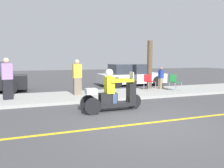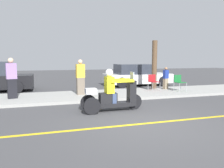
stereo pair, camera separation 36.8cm
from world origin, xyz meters
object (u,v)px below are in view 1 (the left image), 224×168
Objects in this scene: parked_car_lot_far at (131,75)px; motorcycle_trike at (112,96)px; spectator_with_child at (7,79)px; spectator_mid_group at (161,78)px; folding_chair_curbside at (149,80)px; tree_trunk at (150,65)px; folding_chair_set_back at (174,81)px; spectator_far_back at (77,78)px.

motorcycle_trike is at bearing -119.85° from parked_car_lot_far.
spectator_mid_group is (7.63, 0.62, -0.24)m from spectator_with_child.
tree_trunk reaches higher than folding_chair_curbside.
tree_trunk is at bearing 142.72° from spectator_mid_group.
tree_trunk is (7.12, 1.01, 0.51)m from spectator_with_child.
folding_chair_set_back is at bearing 31.02° from motorcycle_trike.
spectator_with_child reaches higher than parked_car_lot_far.
spectator_with_child is 7.66m from spectator_mid_group.
tree_trunk reaches higher than motorcycle_trike.
spectator_mid_group is 0.98m from tree_trunk.
spectator_mid_group is at bearing -81.00° from parked_car_lot_far.
tree_trunk reaches higher than spectator_far_back.
spectator_far_back is 1.97× the size of folding_chair_curbside.
motorcycle_trike is at bearing -39.43° from spectator_with_child.
folding_chair_set_back is at bearing -1.42° from spectator_with_child.
spectator_with_child reaches higher than spectator_mid_group.
folding_chair_curbside is at bearing 3.89° from spectator_with_child.
spectator_far_back is at bearing 176.04° from folding_chair_set_back.
spectator_mid_group is (4.15, 3.49, 0.18)m from motorcycle_trike.
parked_car_lot_far is at bearing 101.31° from folding_chair_set_back.
motorcycle_trike is 1.30× the size of spectator_far_back.
motorcycle_trike is 0.80× the size of tree_trunk.
motorcycle_trike is 4.68m from folding_chair_curbside.
folding_chair_set_back is at bearing -3.96° from spectator_far_back.
spectator_far_back is 1.97× the size of folding_chair_set_back.
folding_chair_curbside is 1.32m from folding_chair_set_back.
tree_trunk reaches higher than spectator_mid_group.
spectator_far_back is at bearing -141.49° from parked_car_lot_far.
spectator_with_child is at bearing -177.00° from spectator_far_back.
spectator_with_child is at bearing 140.57° from motorcycle_trike.
folding_chair_set_back is at bearing -56.75° from tree_trunk.
spectator_with_child is 8.00m from parked_car_lot_far.
motorcycle_trike is at bearing -78.82° from spectator_far_back.
parked_car_lot_far is at bearing 82.79° from folding_chair_curbside.
spectator_far_back is 3.91m from folding_chair_curbside.
parked_car_lot_far is 1.66× the size of tree_trunk.
spectator_mid_group reaches higher than folding_chair_set_back.
tree_trunk is (4.24, 0.86, 0.54)m from spectator_far_back.
folding_chair_curbside is (-0.86, -0.16, -0.07)m from spectator_mid_group.
folding_chair_curbside is 0.31× the size of tree_trunk.
spectator_far_back reaches higher than folding_chair_curbside.
tree_trunk is (-0.79, 1.20, 0.82)m from folding_chair_set_back.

